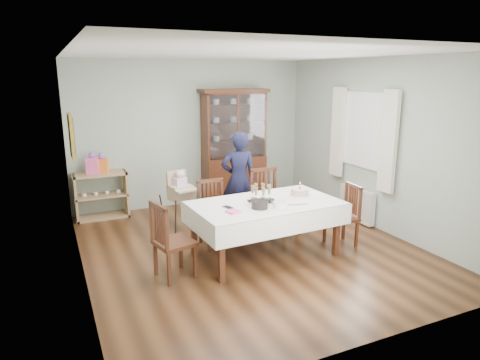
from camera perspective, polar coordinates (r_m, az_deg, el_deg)
floor at (r=6.26m, az=1.28°, el=-9.01°), size 5.00×5.00×0.00m
room_shell at (r=6.29m, az=-0.76°, el=7.23°), size 5.00×5.00×5.00m
dining_table at (r=5.89m, az=3.39°, el=-6.50°), size 2.05×1.25×0.76m
china_cabinet at (r=8.23m, az=-0.82°, el=4.72°), size 1.30×0.48×2.18m
sideboard at (r=7.78m, az=-17.99°, el=-1.97°), size 0.90×0.38×0.80m
picture_frame at (r=6.04m, az=-21.59°, el=5.47°), size 0.04×0.48×0.58m
window at (r=7.30m, az=16.27°, el=6.38°), size 0.04×1.02×1.22m
curtain_left at (r=6.82m, az=19.21°, el=4.82°), size 0.07×0.30×1.55m
curtain_right at (r=7.75m, az=12.91°, el=6.25°), size 0.07×0.30×1.55m
radiator at (r=7.52m, az=15.28°, el=-3.11°), size 0.10×0.80×0.55m
chair_far_left at (r=6.28m, az=-3.34°, el=-6.19°), size 0.43×0.43×0.95m
chair_far_right at (r=6.68m, az=3.67°, el=-4.75°), size 0.50×0.50×1.02m
chair_end_left at (r=5.37m, az=-8.86°, el=-9.86°), size 0.52×0.52×0.97m
chair_end_right at (r=6.46m, az=13.41°, el=-6.13°), size 0.43×0.43×0.89m
woman at (r=6.90m, az=-0.17°, el=0.06°), size 0.65×0.51×1.57m
high_chair at (r=6.82m, az=-7.86°, el=-3.67°), size 0.53×0.53×1.00m
champagne_tray at (r=5.77m, az=2.84°, el=-2.27°), size 0.39×0.39×0.23m
birthday_cake at (r=6.12m, az=7.96°, el=-1.62°), size 0.28×0.28×0.19m
plate_stack_dark at (r=5.51m, az=2.64°, el=-3.26°), size 0.26×0.26×0.10m
plate_stack_white at (r=5.54m, az=5.37°, el=-3.32°), size 0.23×0.23×0.08m
napkin_stack at (r=5.35m, az=-0.90°, el=-4.24°), size 0.19×0.19×0.02m
cutlery at (r=5.52m, az=-2.00°, el=-3.71°), size 0.15×0.19×0.01m
cake_knife at (r=5.70m, az=7.57°, el=-3.26°), size 0.30×0.09×0.01m
gift_bag_pink at (r=7.62m, az=-19.06°, el=2.04°), size 0.24×0.19×0.38m
gift_bag_orange at (r=7.63m, az=-17.91°, el=2.05°), size 0.23×0.19×0.35m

